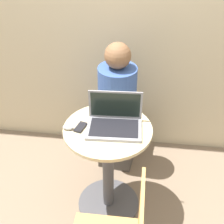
% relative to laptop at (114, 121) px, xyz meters
% --- Properties ---
extents(ground_plane, '(12.00, 12.00, 0.00)m').
position_rel_laptop_xyz_m(ground_plane, '(-0.04, -0.02, -0.82)').
color(ground_plane, '#7F6B56').
extents(back_wall, '(7.00, 0.05, 2.60)m').
position_rel_laptop_xyz_m(back_wall, '(-0.04, 0.81, 0.48)').
color(back_wall, beige).
rests_on(back_wall, ground_plane).
extents(round_table, '(0.60, 0.60, 0.78)m').
position_rel_laptop_xyz_m(round_table, '(-0.04, -0.02, -0.35)').
color(round_table, '#4C4C51').
rests_on(round_table, ground_plane).
extents(laptop, '(0.37, 0.27, 0.23)m').
position_rel_laptop_xyz_m(laptop, '(0.00, 0.00, 0.00)').
color(laptop, gray).
rests_on(laptop, round_table).
extents(cell_phone, '(0.08, 0.12, 0.02)m').
position_rel_laptop_xyz_m(cell_phone, '(-0.22, -0.04, -0.04)').
color(cell_phone, black).
rests_on(cell_phone, round_table).
extents(computer_mouse, '(0.07, 0.04, 0.03)m').
position_rel_laptop_xyz_m(computer_mouse, '(-0.30, -0.07, -0.03)').
color(computer_mouse, '#B2B2B7').
rests_on(computer_mouse, round_table).
extents(person_seated, '(0.35, 0.49, 1.18)m').
position_rel_laptop_xyz_m(person_seated, '(-0.03, 0.51, -0.32)').
color(person_seated, '#4C4742').
rests_on(person_seated, ground_plane).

